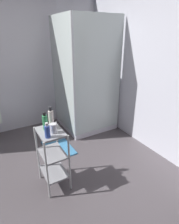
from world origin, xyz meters
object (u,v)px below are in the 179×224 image
at_px(shower_stall, 84,106).
at_px(rinse_cup, 53,128).
at_px(bath_mat, 58,148).
at_px(body_wash_bottle_green, 45,122).
at_px(shampoo_bottle_blue, 47,131).
at_px(lotion_bottle_white, 51,118).
at_px(storage_cart, 53,154).

relative_size(shower_stall, rinse_cup, 18.89).
xyz_separation_m(shower_stall, bath_mat, (0.42, -0.70, -0.45)).
xyz_separation_m(body_wash_bottle_green, rinse_cup, (0.12, 0.05, -0.04)).
distance_m(shampoo_bottle_blue, body_wash_bottle_green, 0.18).
bearing_deg(rinse_cup, lotion_bottle_white, 167.52).
distance_m(storage_cart, bath_mat, 0.87).
distance_m(rinse_cup, bath_mat, 1.12).
bearing_deg(bath_mat, lotion_bottle_white, -23.47).
height_order(lotion_bottle_white, rinse_cup, lotion_bottle_white).
distance_m(shampoo_bottle_blue, bath_mat, 1.20).
bearing_deg(bath_mat, shower_stall, 120.74).
distance_m(storage_cart, body_wash_bottle_green, 0.40).
xyz_separation_m(storage_cart, rinse_cup, (0.05, 0.02, 0.36)).
relative_size(shower_stall, body_wash_bottle_green, 9.81).
relative_size(body_wash_bottle_green, lotion_bottle_white, 0.84).
bearing_deg(shampoo_bottle_blue, lotion_bottle_white, 150.93).
height_order(shampoo_bottle_blue, lotion_bottle_white, lotion_bottle_white).
bearing_deg(shampoo_bottle_blue, body_wash_bottle_green, 168.57).
bearing_deg(lotion_bottle_white, bath_mat, 156.53).
relative_size(rinse_cup, bath_mat, 0.18).
distance_m(body_wash_bottle_green, lotion_bottle_white, 0.09).
xyz_separation_m(shampoo_bottle_blue, lotion_bottle_white, (-0.21, 0.12, 0.03)).
bearing_deg(shower_stall, bath_mat, -59.26).
xyz_separation_m(lotion_bottle_white, rinse_cup, (0.15, -0.03, -0.05)).
bearing_deg(shower_stall, lotion_bottle_white, -43.45).
relative_size(shower_stall, storage_cart, 2.70).
height_order(shower_stall, bath_mat, shower_stall).
bearing_deg(storage_cart, lotion_bottle_white, 151.76).
height_order(storage_cart, rinse_cup, rinse_cup).
xyz_separation_m(shower_stall, body_wash_bottle_green, (1.04, -1.04, 0.37)).
relative_size(storage_cart, shampoo_bottle_blue, 4.48).
relative_size(storage_cart, rinse_cup, 6.99).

